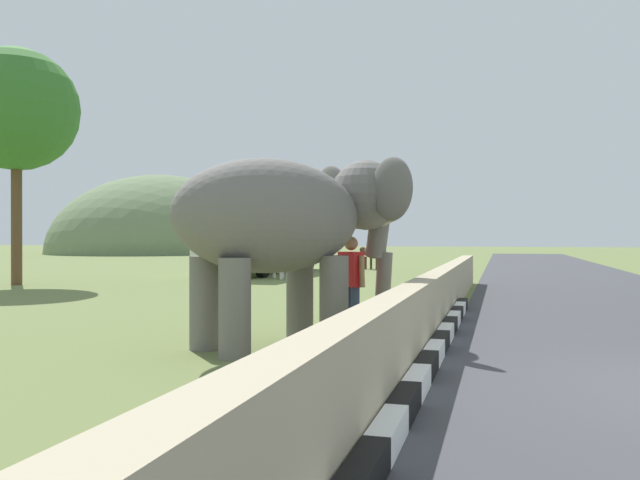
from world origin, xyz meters
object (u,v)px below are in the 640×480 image
object	(u,v)px
bus_white	(264,228)
cow_mid	(373,253)
person_handler	(351,280)
cow_near	(282,257)
elephant	(291,220)

from	to	relation	value
bus_white	cow_mid	xyz separation A→B (m)	(4.68, -4.15, -1.21)
cow_mid	bus_white	bearing A→B (deg)	138.40
bus_white	cow_mid	world-z (taller)	bus_white
person_handler	cow_mid	distance (m)	22.19
person_handler	cow_near	distance (m)	15.09
elephant	cow_mid	world-z (taller)	elephant
person_handler	bus_white	distance (m)	18.98
bus_white	cow_mid	distance (m)	6.37
elephant	bus_white	world-z (taller)	bus_white
person_handler	cow_near	size ratio (longest dim) A/B	0.94
cow_near	cow_mid	size ratio (longest dim) A/B	1.03
bus_white	elephant	bearing A→B (deg)	-158.19
cow_near	elephant	bearing A→B (deg)	-160.38
elephant	person_handler	size ratio (longest dim) A/B	2.37
elephant	person_handler	world-z (taller)	elephant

